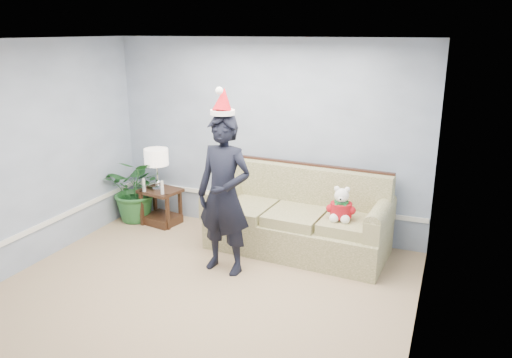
{
  "coord_description": "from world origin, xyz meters",
  "views": [
    {
      "loc": [
        2.41,
        -3.83,
        2.79
      ],
      "look_at": [
        0.24,
        1.55,
        1.05
      ],
      "focal_mm": 35.0,
      "sensor_mm": 36.0,
      "label": 1
    }
  ],
  "objects_px": {
    "side_table": "(161,210)",
    "table_lamp": "(156,159)",
    "sofa": "(299,221)",
    "teddy_bear": "(341,208)",
    "houseplant": "(137,189)",
    "man": "(224,195)"
  },
  "relations": [
    {
      "from": "side_table",
      "to": "man",
      "type": "xyz_separation_m",
      "value": [
        1.53,
        -1.0,
        0.74
      ]
    },
    {
      "from": "teddy_bear",
      "to": "houseplant",
      "type": "bearing_deg",
      "value": 169.52
    },
    {
      "from": "sofa",
      "to": "houseplant",
      "type": "xyz_separation_m",
      "value": [
        -2.56,
        0.07,
        0.11
      ]
    },
    {
      "from": "sofa",
      "to": "man",
      "type": "relative_size",
      "value": 1.24
    },
    {
      "from": "side_table",
      "to": "table_lamp",
      "type": "xyz_separation_m",
      "value": [
        -0.02,
        -0.03,
        0.8
      ]
    },
    {
      "from": "table_lamp",
      "to": "teddy_bear",
      "type": "bearing_deg",
      "value": -5.49
    },
    {
      "from": "table_lamp",
      "to": "teddy_bear",
      "type": "relative_size",
      "value": 1.44
    },
    {
      "from": "houseplant",
      "to": "man",
      "type": "distance_m",
      "value": 2.21
    },
    {
      "from": "man",
      "to": "teddy_bear",
      "type": "relative_size",
      "value": 4.41
    },
    {
      "from": "side_table",
      "to": "houseplant",
      "type": "height_order",
      "value": "houseplant"
    },
    {
      "from": "houseplant",
      "to": "man",
      "type": "bearing_deg",
      "value": -27.05
    },
    {
      "from": "side_table",
      "to": "sofa",
      "type": "bearing_deg",
      "value": -2.44
    },
    {
      "from": "side_table",
      "to": "houseplant",
      "type": "relative_size",
      "value": 0.63
    },
    {
      "from": "houseplant",
      "to": "teddy_bear",
      "type": "height_order",
      "value": "houseplant"
    },
    {
      "from": "man",
      "to": "table_lamp",
      "type": "bearing_deg",
      "value": 154.43
    },
    {
      "from": "table_lamp",
      "to": "man",
      "type": "height_order",
      "value": "man"
    },
    {
      "from": "sofa",
      "to": "table_lamp",
      "type": "distance_m",
      "value": 2.27
    },
    {
      "from": "sofa",
      "to": "teddy_bear",
      "type": "relative_size",
      "value": 5.48
    },
    {
      "from": "teddy_bear",
      "to": "man",
      "type": "bearing_deg",
      "value": -155.43
    },
    {
      "from": "sofa",
      "to": "teddy_bear",
      "type": "distance_m",
      "value": 0.71
    },
    {
      "from": "man",
      "to": "houseplant",
      "type": "bearing_deg",
      "value": 159.62
    },
    {
      "from": "teddy_bear",
      "to": "sofa",
      "type": "bearing_deg",
      "value": 155.72
    }
  ]
}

